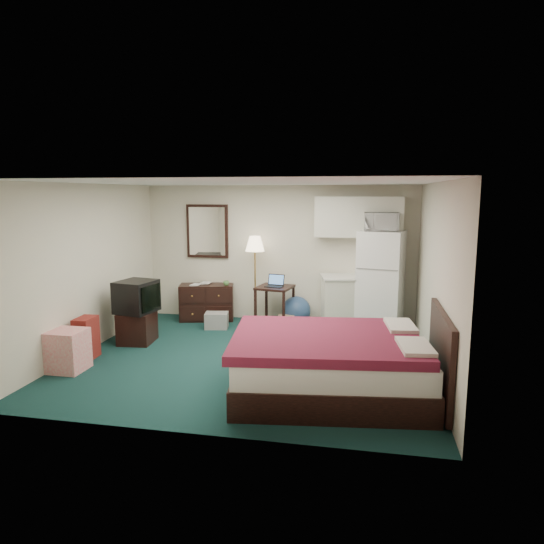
% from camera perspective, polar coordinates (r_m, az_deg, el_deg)
% --- Properties ---
extents(floor, '(5.00, 4.50, 0.01)m').
position_cam_1_polar(floor, '(7.09, -2.63, -10.16)').
color(floor, black).
rests_on(floor, ground).
extents(ceiling, '(5.00, 4.50, 0.01)m').
position_cam_1_polar(ceiling, '(6.69, -2.79, 10.47)').
color(ceiling, beige).
rests_on(ceiling, walls).
extents(walls, '(5.01, 4.51, 2.50)m').
position_cam_1_polar(walls, '(6.78, -2.71, -0.15)').
color(walls, beige).
rests_on(walls, floor).
extents(mirror, '(0.80, 0.06, 1.00)m').
position_cam_1_polar(mirror, '(9.23, -7.60, 4.78)').
color(mirror, white).
rests_on(mirror, walls).
extents(upper_cabinets, '(1.50, 0.35, 0.70)m').
position_cam_1_polar(upper_cabinets, '(8.58, 10.15, 6.40)').
color(upper_cabinets, silver).
rests_on(upper_cabinets, walls).
extents(headboard, '(0.06, 1.56, 1.00)m').
position_cam_1_polar(headboard, '(5.85, 19.23, -9.27)').
color(headboard, black).
rests_on(headboard, walls).
extents(dresser, '(1.06, 0.67, 0.67)m').
position_cam_1_polar(dresser, '(9.19, -7.68, -3.53)').
color(dresser, black).
rests_on(dresser, floor).
extents(floor_lamp, '(0.35, 0.35, 1.59)m').
position_cam_1_polar(floor_lamp, '(8.83, -2.00, -0.93)').
color(floor_lamp, gold).
rests_on(floor_lamp, floor).
extents(desk, '(0.67, 0.67, 0.74)m').
position_cam_1_polar(desk, '(8.60, 0.32, -4.10)').
color(desk, black).
rests_on(desk, floor).
extents(exercise_ball, '(0.59, 0.59, 0.52)m').
position_cam_1_polar(exercise_ball, '(8.79, 2.87, -4.55)').
color(exercise_ball, navy).
rests_on(exercise_ball, floor).
extents(kitchen_counter, '(0.93, 0.77, 0.90)m').
position_cam_1_polar(kitchen_counter, '(8.62, 8.70, -3.63)').
color(kitchen_counter, silver).
rests_on(kitchen_counter, floor).
extents(fridge, '(0.85, 0.85, 1.73)m').
position_cam_1_polar(fridge, '(8.51, 12.66, -1.05)').
color(fridge, white).
rests_on(fridge, floor).
extents(bed, '(2.39, 1.97, 0.70)m').
position_cam_1_polar(bed, '(5.86, 6.86, -10.81)').
color(bed, '#481424').
rests_on(bed, floor).
extents(tv_stand, '(0.54, 0.58, 0.50)m').
position_cam_1_polar(tv_stand, '(8.05, -15.57, -6.27)').
color(tv_stand, black).
rests_on(tv_stand, floor).
extents(suitcase, '(0.25, 0.38, 0.60)m').
position_cam_1_polar(suitcase, '(7.50, -21.01, -7.27)').
color(suitcase, '#591010').
rests_on(suitcase, floor).
extents(retail_box, '(0.44, 0.44, 0.55)m').
position_cam_1_polar(retail_box, '(7.11, -22.88, -8.51)').
color(retail_box, beige).
rests_on(retail_box, floor).
extents(file_bin, '(0.44, 0.36, 0.28)m').
position_cam_1_polar(file_bin, '(8.64, -6.53, -5.68)').
color(file_bin, gray).
rests_on(file_bin, floor).
extents(cardboard_box_a, '(0.31, 0.28, 0.24)m').
position_cam_1_polar(cardboard_box_a, '(8.55, 1.69, -5.93)').
color(cardboard_box_a, '#8B7150').
rests_on(cardboard_box_a, floor).
extents(cardboard_box_b, '(0.21, 0.24, 0.23)m').
position_cam_1_polar(cardboard_box_b, '(8.22, 3.92, -6.57)').
color(cardboard_box_b, '#8B7150').
rests_on(cardboard_box_b, floor).
extents(laptop, '(0.33, 0.29, 0.20)m').
position_cam_1_polar(laptop, '(8.45, 0.26, -1.08)').
color(laptop, black).
rests_on(laptop, desk).
extents(crt_tv, '(0.64, 0.67, 0.50)m').
position_cam_1_polar(crt_tv, '(7.94, -15.67, -2.79)').
color(crt_tv, black).
rests_on(crt_tv, tv_stand).
extents(microwave, '(0.57, 0.34, 0.38)m').
position_cam_1_polar(microwave, '(8.36, 12.73, 6.05)').
color(microwave, white).
rests_on(microwave, fridge).
extents(book_a, '(0.17, 0.03, 0.23)m').
position_cam_1_polar(book_a, '(9.10, -9.44, -0.81)').
color(book_a, '#8B7150').
rests_on(book_a, dresser).
extents(book_b, '(0.18, 0.03, 0.24)m').
position_cam_1_polar(book_b, '(9.22, -8.33, -0.59)').
color(book_b, '#8B7150').
rests_on(book_b, dresser).
extents(mug, '(0.13, 0.12, 0.11)m').
position_cam_1_polar(mug, '(8.97, -5.41, -1.25)').
color(mug, '#568A47').
rests_on(mug, dresser).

